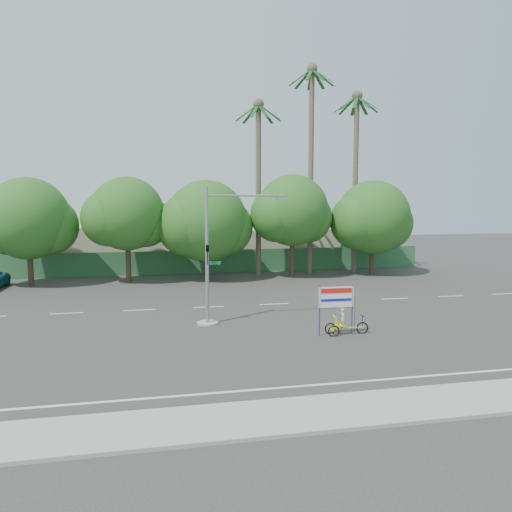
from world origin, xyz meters
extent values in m
plane|color=#33302D|center=(0.00, 0.00, 0.00)|extent=(120.00, 120.00, 0.00)
cube|color=gray|center=(0.00, -7.50, 0.06)|extent=(50.00, 2.40, 0.12)
cube|color=#336B3D|center=(0.00, 21.50, 1.00)|extent=(38.00, 0.08, 2.00)
cube|color=beige|center=(-10.00, 26.00, 2.00)|extent=(12.00, 8.00, 4.00)
cube|color=beige|center=(8.00, 26.00, 1.80)|extent=(14.00, 8.00, 3.60)
cylinder|color=#473828|center=(-14.00, 18.00, 1.76)|extent=(0.40, 0.40, 3.52)
sphere|color=#185419|center=(-14.00, 18.00, 4.96)|extent=(6.00, 6.00, 6.00)
sphere|color=#185419|center=(-12.65, 18.30, 4.40)|extent=(4.32, 4.32, 4.32)
sphere|color=#185419|center=(-15.35, 17.75, 4.64)|extent=(4.56, 4.56, 4.56)
cylinder|color=#473828|center=(-7.00, 18.00, 1.87)|extent=(0.40, 0.40, 3.74)
sphere|color=#185419|center=(-7.00, 18.00, 5.27)|extent=(5.60, 5.60, 5.60)
sphere|color=#185419|center=(-5.74, 18.30, 4.68)|extent=(4.03, 4.03, 4.03)
sphere|color=#185419|center=(-8.26, 17.75, 4.93)|extent=(4.26, 4.26, 4.26)
cylinder|color=#473828|center=(-1.00, 18.00, 1.65)|extent=(0.40, 0.40, 3.30)
sphere|color=#185419|center=(-1.00, 18.00, 4.65)|extent=(6.40, 6.40, 6.40)
sphere|color=#185419|center=(0.44, 18.30, 4.12)|extent=(4.61, 4.61, 4.61)
sphere|color=#185419|center=(-2.44, 17.75, 4.35)|extent=(4.86, 4.86, 4.86)
cylinder|color=#473828|center=(6.00, 18.00, 1.94)|extent=(0.40, 0.40, 3.87)
sphere|color=#185419|center=(6.00, 18.00, 5.46)|extent=(5.80, 5.80, 5.80)
sphere|color=#185419|center=(7.30, 18.30, 4.84)|extent=(4.18, 4.18, 4.18)
sphere|color=#185419|center=(4.70, 17.75, 5.10)|extent=(4.41, 4.41, 4.41)
cylinder|color=#473828|center=(13.00, 18.00, 1.72)|extent=(0.40, 0.40, 3.43)
sphere|color=#185419|center=(13.00, 18.00, 4.84)|extent=(6.20, 6.20, 6.20)
sphere|color=#185419|center=(14.39, 18.30, 4.29)|extent=(4.46, 4.46, 4.46)
sphere|color=#185419|center=(11.61, 17.75, 4.52)|extent=(4.71, 4.71, 4.71)
cylinder|color=#70604C|center=(8.00, 19.50, 8.50)|extent=(0.44, 0.44, 17.00)
sphere|color=#70604C|center=(8.00, 19.50, 17.00)|extent=(0.90, 0.90, 0.90)
cube|color=#1C4C21|center=(8.94, 19.50, 16.34)|extent=(1.91, 0.28, 1.36)
cube|color=#1C4C21|center=(8.72, 20.11, 16.34)|extent=(1.65, 1.44, 1.36)
cube|color=#1C4C21|center=(8.16, 20.43, 16.34)|extent=(0.61, 1.93, 1.36)
cube|color=#1C4C21|center=(7.53, 20.32, 16.34)|extent=(1.20, 1.80, 1.36)
cube|color=#1C4C21|center=(7.11, 19.82, 16.34)|extent=(1.89, 0.92, 1.36)
cube|color=#1C4C21|center=(7.11, 19.18, 16.34)|extent=(1.89, 0.92, 1.36)
cube|color=#1C4C21|center=(7.53, 18.68, 16.34)|extent=(1.20, 1.80, 1.36)
cube|color=#1C4C21|center=(8.16, 18.57, 16.34)|extent=(0.61, 1.93, 1.36)
cube|color=#1C4C21|center=(8.72, 18.89, 16.34)|extent=(1.65, 1.44, 1.36)
cylinder|color=#70604C|center=(12.00, 19.50, 7.50)|extent=(0.44, 0.44, 15.00)
sphere|color=#70604C|center=(12.00, 19.50, 15.00)|extent=(0.90, 0.90, 0.90)
cube|color=#1C4C21|center=(12.94, 19.50, 14.34)|extent=(1.91, 0.28, 1.36)
cube|color=#1C4C21|center=(12.72, 20.11, 14.34)|extent=(1.65, 1.44, 1.36)
cube|color=#1C4C21|center=(12.16, 20.43, 14.34)|extent=(0.61, 1.93, 1.36)
cube|color=#1C4C21|center=(11.53, 20.32, 14.34)|extent=(1.20, 1.80, 1.36)
cube|color=#1C4C21|center=(11.11, 19.82, 14.34)|extent=(1.89, 0.92, 1.36)
cube|color=#1C4C21|center=(11.11, 19.18, 14.34)|extent=(1.89, 0.92, 1.36)
cube|color=#1C4C21|center=(11.53, 18.68, 14.34)|extent=(1.20, 1.80, 1.36)
cube|color=#1C4C21|center=(12.16, 18.57, 14.34)|extent=(0.61, 1.93, 1.36)
cube|color=#1C4C21|center=(12.72, 18.89, 14.34)|extent=(1.65, 1.44, 1.36)
cylinder|color=#70604C|center=(3.50, 19.50, 7.00)|extent=(0.44, 0.44, 14.00)
sphere|color=#70604C|center=(3.50, 19.50, 14.00)|extent=(0.90, 0.90, 0.90)
cube|color=#1C4C21|center=(4.44, 19.50, 13.34)|extent=(1.91, 0.28, 1.36)
cube|color=#1C4C21|center=(4.22, 20.11, 13.34)|extent=(1.65, 1.44, 1.36)
cube|color=#1C4C21|center=(3.66, 20.43, 13.34)|extent=(0.61, 1.93, 1.36)
cube|color=#1C4C21|center=(3.03, 20.32, 13.34)|extent=(1.20, 1.80, 1.36)
cube|color=#1C4C21|center=(2.61, 19.82, 13.34)|extent=(1.89, 0.92, 1.36)
cube|color=#1C4C21|center=(2.61, 19.18, 13.34)|extent=(1.89, 0.92, 1.36)
cube|color=#1C4C21|center=(3.03, 18.68, 13.34)|extent=(1.20, 1.80, 1.36)
cube|color=#1C4C21|center=(3.66, 18.57, 13.34)|extent=(0.61, 1.93, 1.36)
cube|color=#1C4C21|center=(4.22, 18.89, 13.34)|extent=(1.65, 1.44, 1.36)
cylinder|color=gray|center=(-2.50, 4.00, 0.05)|extent=(1.10, 1.10, 0.10)
cylinder|color=gray|center=(-2.50, 4.00, 3.50)|extent=(0.18, 0.18, 7.00)
cylinder|color=gray|center=(-0.50, 4.00, 6.55)|extent=(4.00, 0.10, 0.10)
cube|color=gray|center=(1.40, 4.00, 6.45)|extent=(0.55, 0.20, 0.12)
imported|color=black|center=(-2.50, 3.78, 3.60)|extent=(0.16, 0.20, 1.00)
cube|color=#14662D|center=(-2.15, 4.00, 3.15)|extent=(0.70, 0.04, 0.18)
torus|color=black|center=(4.51, 0.66, 0.27)|extent=(0.60, 0.09, 0.60)
torus|color=black|center=(3.02, 0.96, 0.25)|extent=(0.56, 0.08, 0.56)
torus|color=black|center=(3.00, 0.46, 0.25)|extent=(0.56, 0.08, 0.56)
cube|color=yellow|center=(3.76, 0.68, 0.32)|extent=(1.51, 0.10, 0.05)
cube|color=yellow|center=(3.01, 0.71, 0.27)|extent=(0.07, 0.53, 0.04)
cube|color=yellow|center=(3.41, 0.70, 0.44)|extent=(0.45, 0.39, 0.05)
cube|color=yellow|center=(3.17, 0.70, 0.69)|extent=(0.21, 0.38, 0.48)
cylinder|color=black|center=(4.51, 0.66, 0.62)|extent=(0.03, 0.03, 0.49)
cube|color=black|center=(4.51, 0.66, 0.86)|extent=(0.05, 0.40, 0.04)
imported|color=#CCB284|center=(3.54, 0.69, 0.78)|extent=(0.24, 0.36, 0.96)
cylinder|color=#171FAD|center=(2.39, 0.73, 1.20)|extent=(0.05, 0.05, 2.39)
cylinder|color=#171FAD|center=(3.98, 0.68, 1.20)|extent=(0.05, 0.05, 2.39)
cube|color=white|center=(3.18, 0.70, 1.82)|extent=(1.68, 0.10, 0.97)
cube|color=red|center=(3.18, 0.67, 2.13)|extent=(1.51, 0.06, 0.23)
cube|color=#171FAD|center=(3.18, 0.67, 1.68)|extent=(1.51, 0.06, 0.12)
cylinder|color=black|center=(4.11, 0.67, 0.93)|extent=(0.02, 0.02, 1.86)
cube|color=red|center=(3.80, 0.68, 1.51)|extent=(0.79, 0.04, 0.58)
camera|label=1|loc=(-5.22, -20.99, 6.40)|focal=35.00mm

